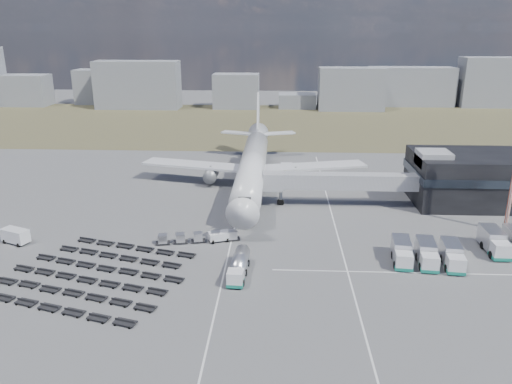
{
  "coord_description": "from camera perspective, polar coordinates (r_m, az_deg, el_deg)",
  "views": [
    {
      "loc": [
        5.68,
        -74.06,
        33.92
      ],
      "look_at": [
        1.46,
        16.26,
        4.0
      ],
      "focal_mm": 35.0,
      "sensor_mm": 36.0,
      "label": 1
    }
  ],
  "objects": [
    {
      "name": "skyline",
      "position": [
        227.04,
        -0.57,
        12.11
      ],
      "size": [
        317.15,
        26.08,
        25.76
      ],
      "color": "gray",
      "rests_on": "ground"
    },
    {
      "name": "catering_truck",
      "position": [
        116.15,
        3.62,
        2.13
      ],
      "size": [
        3.36,
        7.12,
        3.18
      ],
      "rotation": [
        0.0,
        0.0,
        0.08
      ],
      "color": "silver",
      "rests_on": "ground"
    },
    {
      "name": "fuel_tanker",
      "position": [
        72.22,
        -1.99,
        -8.42
      ],
      "size": [
        2.77,
        9.07,
        2.89
      ],
      "rotation": [
        0.0,
        0.0,
        -0.06
      ],
      "color": "silver",
      "rests_on": "ground"
    },
    {
      "name": "lane_markings",
      "position": [
        84.3,
        5.25,
        -5.5
      ],
      "size": [
        47.12,
        110.0,
        0.01
      ],
      "color": "silver",
      "rests_on": "ground"
    },
    {
      "name": "ground",
      "position": [
        81.66,
        -1.57,
        -6.24
      ],
      "size": [
        420.0,
        420.0,
        0.0
      ],
      "primitive_type": "plane",
      "color": "#565659",
      "rests_on": "ground"
    },
    {
      "name": "baggage_dollies",
      "position": [
        75.99,
        -18.0,
        -8.9
      ],
      "size": [
        28.51,
        26.3,
        0.66
      ],
      "rotation": [
        0.0,
        0.0,
        -0.28
      ],
      "color": "black",
      "rests_on": "ground"
    },
    {
      "name": "jet_bridge",
      "position": [
        99.33,
        8.46,
        1.21
      ],
      "size": [
        30.3,
        3.8,
        7.05
      ],
      "color": "#939399",
      "rests_on": "ground"
    },
    {
      "name": "pushback_tug",
      "position": [
        83.58,
        -4.21,
        -5.1
      ],
      "size": [
        4.0,
        3.09,
        1.56
      ],
      "primitive_type": "cube",
      "rotation": [
        0.0,
        0.0,
        0.36
      ],
      "color": "silver",
      "rests_on": "ground"
    },
    {
      "name": "service_trucks_near",
      "position": [
        79.61,
        18.95,
        -6.68
      ],
      "size": [
        10.64,
        8.52,
        3.0
      ],
      "rotation": [
        0.0,
        0.0,
        -0.11
      ],
      "color": "silver",
      "rests_on": "ground"
    },
    {
      "name": "grass_strip",
      "position": [
        187.25,
        0.9,
        7.87
      ],
      "size": [
        420.0,
        90.0,
        0.01
      ],
      "primitive_type": "cube",
      "color": "#4B4A2D",
      "rests_on": "ground"
    },
    {
      "name": "airliner",
      "position": [
        110.37,
        -0.37,
        3.27
      ],
      "size": [
        51.59,
        64.53,
        17.62
      ],
      "color": "silver",
      "rests_on": "ground"
    },
    {
      "name": "terminal",
      "position": [
        110.47,
        24.97,
        1.52
      ],
      "size": [
        30.4,
        16.4,
        11.0
      ],
      "color": "black",
      "rests_on": "ground"
    },
    {
      "name": "uld_row",
      "position": [
        83.38,
        -6.64,
        -5.14
      ],
      "size": [
        13.89,
        4.03,
        1.52
      ],
      "rotation": [
        0.0,
        0.0,
        0.19
      ],
      "color": "black",
      "rests_on": "ground"
    },
    {
      "name": "utility_van",
      "position": [
        91.42,
        -25.79,
        -4.57
      ],
      "size": [
        5.1,
        3.71,
        2.45
      ],
      "primitive_type": "cube",
      "rotation": [
        0.0,
        0.0,
        -0.39
      ],
      "color": "silver",
      "rests_on": "ground"
    }
  ]
}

